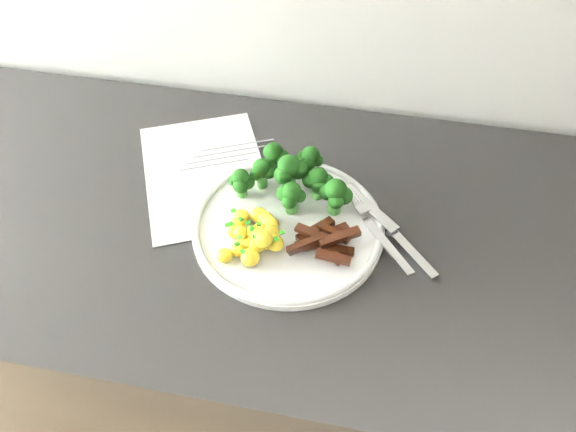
{
  "coord_description": "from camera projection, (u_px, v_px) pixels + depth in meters",
  "views": [
    {
      "loc": [
        0.11,
        1.14,
        1.52
      ],
      "look_at": [
        0.01,
        1.67,
        0.91
      ],
      "focal_mm": 34.42,
      "sensor_mm": 36.0,
      "label": 1
    }
  ],
  "objects": [
    {
      "name": "plate",
      "position": [
        288.0,
        226.0,
        0.83
      ],
      "size": [
        0.29,
        0.29,
        0.02
      ],
      "color": "white",
      "rests_on": "counter"
    },
    {
      "name": "potatoes",
      "position": [
        255.0,
        236.0,
        0.79
      ],
      "size": [
        0.09,
        0.11,
        0.04
      ],
      "color": "yellow",
      "rests_on": "plate"
    },
    {
      "name": "fork",
      "position": [
        378.0,
        232.0,
        0.81
      ],
      "size": [
        0.12,
        0.16,
        0.02
      ],
      "color": "silver",
      "rests_on": "plate"
    },
    {
      "name": "counter",
      "position": [
        298.0,
        363.0,
        1.17
      ],
      "size": [
        2.36,
        0.59,
        0.88
      ],
      "color": "black",
      "rests_on": "ground"
    },
    {
      "name": "beef_strips",
      "position": [
        325.0,
        240.0,
        0.79
      ],
      "size": [
        0.1,
        0.09,
        0.03
      ],
      "color": "black",
      "rests_on": "plate"
    },
    {
      "name": "broccoli",
      "position": [
        295.0,
        177.0,
        0.84
      ],
      "size": [
        0.19,
        0.12,
        0.07
      ],
      "color": "#326E27",
      "rests_on": "plate"
    },
    {
      "name": "knife",
      "position": [
        400.0,
        240.0,
        0.81
      ],
      "size": [
        0.15,
        0.16,
        0.02
      ],
      "color": "silver",
      "rests_on": "plate"
    },
    {
      "name": "recipe_paper",
      "position": [
        205.0,
        173.0,
        0.91
      ],
      "size": [
        0.29,
        0.33,
        0.0
      ],
      "color": "white",
      "rests_on": "counter"
    }
  ]
}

